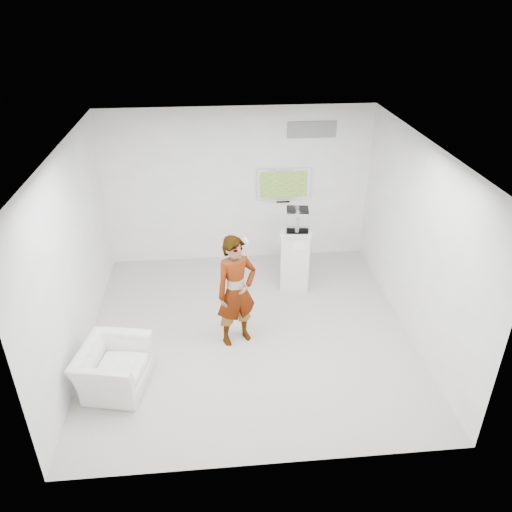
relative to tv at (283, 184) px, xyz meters
name	(u,v)px	position (x,y,z in m)	size (l,w,h in m)	color
room	(249,249)	(-0.85, -2.45, -0.05)	(5.01, 5.01, 3.00)	#BBB3AB
tv	(283,184)	(0.00, 0.00, 0.00)	(1.00, 0.08, 0.60)	silver
logo_decal	(312,130)	(0.50, 0.04, 1.00)	(0.90, 0.02, 0.30)	slate
person	(236,291)	(-1.06, -2.62, -0.66)	(0.65, 0.42, 1.77)	white
armchair	(114,368)	(-2.78, -3.47, -1.23)	(0.97, 0.85, 0.63)	white
pedestal	(296,258)	(0.09, -1.12, -0.99)	(0.55, 0.55, 1.13)	silver
floor_uplight	(284,252)	(0.03, -0.14, -1.40)	(0.19, 0.19, 0.30)	white
vitrine	(297,220)	(0.09, -1.12, -0.24)	(0.37, 0.37, 0.37)	silver
console	(297,223)	(0.09, -1.12, -0.31)	(0.05, 0.17, 0.23)	silver
wii_remote	(246,241)	(-0.89, -2.38, 0.04)	(0.04, 0.16, 0.04)	silver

